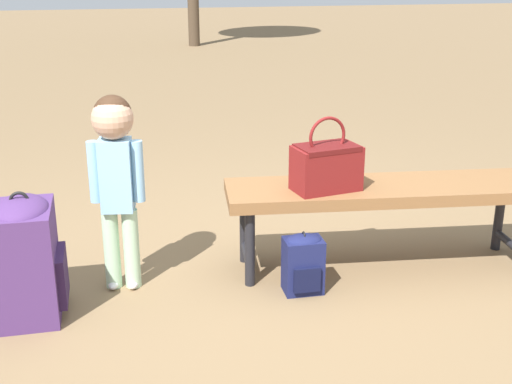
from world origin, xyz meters
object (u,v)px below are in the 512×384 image
at_px(park_bench, 384,195).
at_px(child_standing, 116,163).
at_px(backpack_large, 26,255).
at_px(handbag, 326,165).

relative_size(park_bench, child_standing, 1.72).
distance_m(park_bench, backpack_large, 1.74).
relative_size(park_bench, handbag, 4.44).
bearing_deg(handbag, child_standing, -3.72).
bearing_deg(park_bench, handbag, 2.64).
xyz_separation_m(handbag, child_standing, (1.00, -0.07, 0.06)).
bearing_deg(child_standing, handbag, 176.28).
distance_m(handbag, child_standing, 1.01).
relative_size(child_standing, backpack_large, 1.61).
xyz_separation_m(park_bench, child_standing, (1.32, -0.05, 0.24)).
height_order(park_bench, child_standing, child_standing).
height_order(child_standing, backpack_large, child_standing).
height_order(handbag, child_standing, child_standing).
bearing_deg(backpack_large, handbag, -174.55).
relative_size(handbag, child_standing, 0.39).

